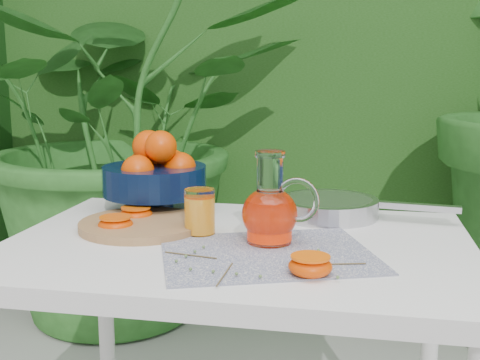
% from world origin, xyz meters
% --- Properties ---
extents(hedge_backdrop, '(8.00, 1.65, 2.50)m').
position_xyz_m(hedge_backdrop, '(0.06, 2.06, 1.19)').
color(hedge_backdrop, '#1F4D16').
rests_on(hedge_backdrop, ground).
extents(potted_plant_left, '(2.33, 2.33, 1.79)m').
position_xyz_m(potted_plant_left, '(-0.80, 1.22, 0.89)').
color(potted_plant_left, '#296121').
rests_on(potted_plant_left, ground).
extents(white_table, '(1.00, 0.70, 0.75)m').
position_xyz_m(white_table, '(-0.02, -0.09, 0.67)').
color(white_table, white).
rests_on(white_table, ground).
extents(placemat, '(0.50, 0.45, 0.00)m').
position_xyz_m(placemat, '(0.05, -0.18, 0.75)').
color(placemat, '#0E194F').
rests_on(placemat, white_table).
extents(cutting_board, '(0.34, 0.34, 0.02)m').
position_xyz_m(cutting_board, '(-0.26, -0.04, 0.76)').
color(cutting_board, '#8F6240').
rests_on(cutting_board, white_table).
extents(fruit_bowl, '(0.35, 0.35, 0.21)m').
position_xyz_m(fruit_bowl, '(-0.29, 0.15, 0.85)').
color(fruit_bowl, black).
rests_on(fruit_bowl, white_table).
extents(juice_pitcher, '(0.18, 0.14, 0.20)m').
position_xyz_m(juice_pitcher, '(0.05, -0.11, 0.82)').
color(juice_pitcher, white).
rests_on(juice_pitcher, white_table).
extents(juice_tumbler, '(0.08, 0.08, 0.10)m').
position_xyz_m(juice_tumbler, '(-0.12, -0.06, 0.80)').
color(juice_tumbler, white).
rests_on(juice_tumbler, white_table).
extents(saute_pan, '(0.46, 0.28, 0.05)m').
position_xyz_m(saute_pan, '(0.16, 0.16, 0.78)').
color(saute_pan, '#BABABF').
rests_on(saute_pan, white_table).
extents(orange_halves, '(0.56, 0.41, 0.04)m').
position_xyz_m(orange_halves, '(-0.15, -0.12, 0.77)').
color(orange_halves, '#D84B02').
rests_on(orange_halves, white_table).
extents(thyme_sprigs, '(0.39, 0.23, 0.01)m').
position_xyz_m(thyme_sprigs, '(0.03, -0.26, 0.76)').
color(thyme_sprigs, brown).
rests_on(thyme_sprigs, white_table).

